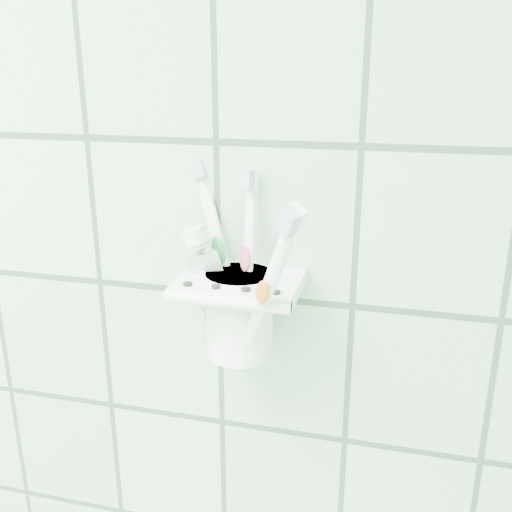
% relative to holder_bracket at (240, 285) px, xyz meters
% --- Properties ---
extents(holder_bracket, '(0.13, 0.10, 0.04)m').
position_rel_holder_bracket_xyz_m(holder_bracket, '(0.00, 0.00, 0.00)').
color(holder_bracket, white).
rests_on(holder_bracket, wall_back).
extents(cup, '(0.08, 0.08, 0.09)m').
position_rel_holder_bracket_xyz_m(cup, '(-0.00, 0.00, -0.03)').
color(cup, white).
rests_on(cup, holder_bracket).
extents(toothbrush_pink, '(0.07, 0.06, 0.21)m').
position_rel_holder_bracket_xyz_m(toothbrush_pink, '(0.00, 0.00, 0.04)').
color(toothbrush_pink, white).
rests_on(toothbrush_pink, cup).
extents(toothbrush_blue, '(0.02, 0.05, 0.19)m').
position_rel_holder_bracket_xyz_m(toothbrush_blue, '(0.01, -0.00, 0.02)').
color(toothbrush_blue, white).
rests_on(toothbrush_blue, cup).
extents(toothbrush_orange, '(0.08, 0.10, 0.22)m').
position_rel_holder_bracket_xyz_m(toothbrush_orange, '(0.01, -0.01, 0.04)').
color(toothbrush_orange, white).
rests_on(toothbrush_orange, cup).
extents(toothpaste_tube, '(0.06, 0.04, 0.14)m').
position_rel_holder_bracket_xyz_m(toothpaste_tube, '(-0.02, 0.01, 0.01)').
color(toothpaste_tube, silver).
rests_on(toothpaste_tube, cup).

